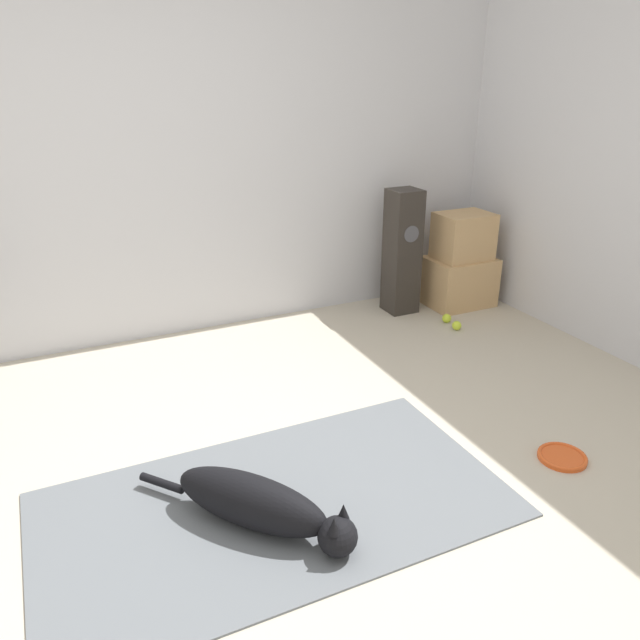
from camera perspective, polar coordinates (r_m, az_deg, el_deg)
The scene contains 10 objects.
ground_plane at distance 2.78m, azimuth -4.41°, elevation -17.16°, with size 12.00×12.00×0.00m, color #BCB29E.
wall_back at distance 4.21m, azimuth -15.73°, elevation 14.96°, with size 8.00×0.06×2.55m.
area_rug at distance 2.81m, azimuth -4.09°, elevation -16.50°, with size 1.99×1.09×0.01m.
dog at distance 2.63m, azimuth -5.54°, elevation -16.46°, with size 0.69×0.84×0.23m.
frisbee at distance 3.29m, azimuth 21.28°, elevation -11.57°, with size 0.23×0.23×0.03m.
cardboard_box_lower at distance 4.99m, azimuth 12.57°, elevation 3.47°, with size 0.50×0.38×0.38m.
cardboard_box_upper at distance 4.88m, azimuth 12.98°, elevation 7.48°, with size 0.40×0.31×0.35m.
floor_speaker at distance 4.70m, azimuth 7.51°, elevation 6.19°, with size 0.22×0.22×0.93m.
tennis_ball_by_boxes at distance 4.66m, azimuth 11.51°, elevation 0.15°, with size 0.07×0.07×0.07m.
tennis_ball_near_speaker at distance 4.55m, azimuth 12.39°, elevation -0.50°, with size 0.07×0.07×0.07m.
Camera 1 is at (-0.73, -2.01, 1.77)m, focal length 35.00 mm.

